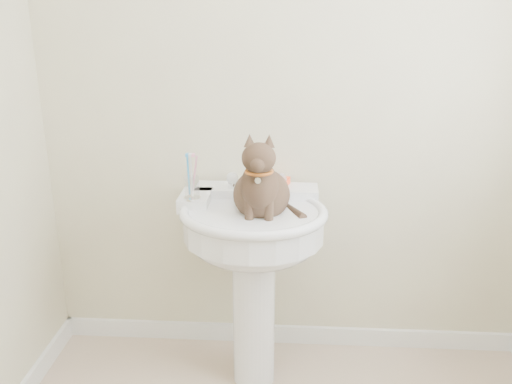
# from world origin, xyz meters

# --- Properties ---
(wall_back) EXTENTS (2.20, 0.00, 2.50)m
(wall_back) POSITION_xyz_m (0.00, 1.10, 1.25)
(wall_back) COLOR beige
(wall_back) RESTS_ON ground
(baseboard_back) EXTENTS (2.20, 0.02, 0.09)m
(baseboard_back) POSITION_xyz_m (0.00, 1.09, 0.04)
(baseboard_back) COLOR white
(baseboard_back) RESTS_ON floor
(pedestal_sink) EXTENTS (0.61, 0.60, 0.84)m
(pedestal_sink) POSITION_xyz_m (-0.14, 0.81, 0.66)
(pedestal_sink) COLOR white
(pedestal_sink) RESTS_ON floor
(faucet) EXTENTS (0.28, 0.12, 0.14)m
(faucet) POSITION_xyz_m (-0.14, 0.96, 0.88)
(faucet) COLOR silver
(faucet) RESTS_ON pedestal_sink
(soap_bar) EXTENTS (0.10, 0.08, 0.03)m
(soap_bar) POSITION_xyz_m (-0.05, 1.04, 0.85)
(soap_bar) COLOR #FF4A20
(soap_bar) RESTS_ON pedestal_sink
(toothbrush_cup) EXTENTS (0.07, 0.07, 0.19)m
(toothbrush_cup) POSITION_xyz_m (-0.39, 0.82, 0.89)
(toothbrush_cup) COLOR silver
(toothbrush_cup) RESTS_ON pedestal_sink
(cat) EXTENTS (0.25, 0.31, 0.46)m
(cat) POSITION_xyz_m (-0.11, 0.79, 0.89)
(cat) COLOR #4A2D22
(cat) RESTS_ON pedestal_sink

